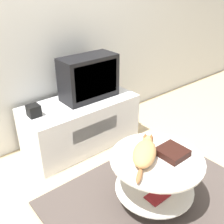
# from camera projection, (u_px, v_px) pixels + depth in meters

# --- Properties ---
(ground_plane) EXTENTS (12.00, 12.00, 0.00)m
(ground_plane) POSITION_uv_depth(u_px,v_px,m) (154.00, 201.00, 2.25)
(ground_plane) COLOR tan
(wall_back) EXTENTS (8.00, 0.05, 2.60)m
(wall_back) POSITION_uv_depth(u_px,v_px,m) (54.00, 22.00, 2.68)
(wall_back) COLOR silver
(wall_back) RESTS_ON ground_plane
(rug) EXTENTS (1.69, 1.31, 0.02)m
(rug) POSITION_uv_depth(u_px,v_px,m) (155.00, 200.00, 2.25)
(rug) COLOR #4C423D
(rug) RESTS_ON ground_plane
(tv_stand) EXTENTS (1.24, 0.57, 0.53)m
(tv_stand) POSITION_uv_depth(u_px,v_px,m) (81.00, 123.00, 2.91)
(tv_stand) COLOR white
(tv_stand) RESTS_ON ground_plane
(tv) EXTENTS (0.61, 0.29, 0.46)m
(tv) POSITION_uv_depth(u_px,v_px,m) (89.00, 78.00, 2.78)
(tv) COLOR black
(tv) RESTS_ON tv_stand
(speaker) EXTENTS (0.11, 0.11, 0.11)m
(speaker) POSITION_uv_depth(u_px,v_px,m) (34.00, 111.00, 2.48)
(speaker) COLOR black
(speaker) RESTS_ON tv_stand
(coffee_table) EXTENTS (0.74, 0.74, 0.44)m
(coffee_table) POSITION_uv_depth(u_px,v_px,m) (155.00, 173.00, 2.12)
(coffee_table) COLOR #B2B2B7
(coffee_table) RESTS_ON rug
(dvd_box) EXTENTS (0.21, 0.21, 0.05)m
(dvd_box) POSITION_uv_depth(u_px,v_px,m) (172.00, 152.00, 2.06)
(dvd_box) COLOR black
(dvd_box) RESTS_ON coffee_table
(cat) EXTENTS (0.47, 0.36, 0.12)m
(cat) POSITION_uv_depth(u_px,v_px,m) (145.00, 152.00, 2.01)
(cat) COLOR tan
(cat) RESTS_ON coffee_table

